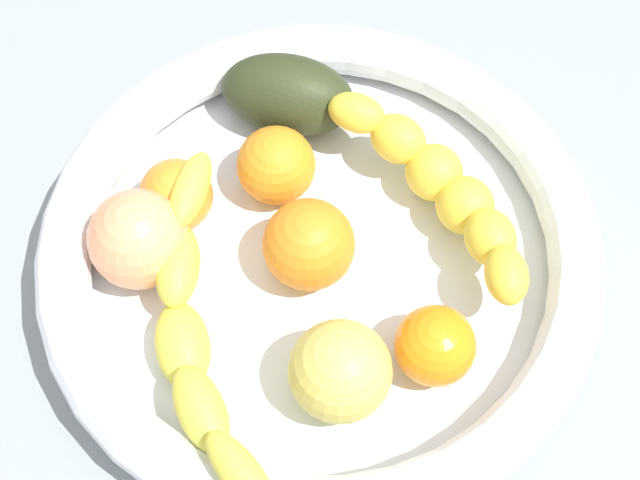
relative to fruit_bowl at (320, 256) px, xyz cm
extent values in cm
cube|color=gray|center=(0.00, 0.00, -4.53)|extent=(120.00, 120.00, 3.00)
cylinder|color=white|center=(0.00, 0.00, -1.91)|extent=(34.81, 34.81, 2.25)
torus|color=white|center=(0.00, 0.00, 1.03)|extent=(37.35, 37.35, 3.63)
ellipsoid|color=yellow|center=(-8.09, -8.84, 3.67)|extent=(4.77, 4.07, 2.72)
ellipsoid|color=yellow|center=(-5.00, -9.75, 2.72)|extent=(4.54, 3.95, 3.30)
ellipsoid|color=yellow|center=(-1.79, -9.94, 1.78)|extent=(4.23, 4.10, 3.89)
ellipsoid|color=yellow|center=(1.38, -9.41, 1.78)|extent=(4.95, 4.85, 3.89)
ellipsoid|color=yellow|center=(4.35, -8.18, 2.72)|extent=(5.13, 4.84, 3.30)
ellipsoid|color=yellow|center=(6.97, -6.31, 3.67)|extent=(4.81, 4.72, 2.72)
ellipsoid|color=yellow|center=(6.34, 6.22, 3.81)|extent=(5.88, 5.55, 2.25)
ellipsoid|color=yellow|center=(2.33, 8.98, 2.37)|extent=(6.50, 5.26, 2.85)
ellipsoid|color=yellow|center=(-2.20, 10.74, 0.94)|extent=(6.53, 4.81, 3.46)
ellipsoid|color=yellow|center=(-7.02, 11.41, 2.37)|extent=(5.91, 2.97, 2.85)
ellipsoid|color=yellow|center=(-11.86, 10.94, 3.81)|extent=(6.19, 3.43, 2.25)
sphere|color=orange|center=(-9.60, -3.10, 1.78)|extent=(5.12, 5.12, 5.12)
sphere|color=orange|center=(6.65, -0.11, 1.94)|extent=(5.44, 5.44, 5.44)
sphere|color=orange|center=(0.16, 0.81, 2.25)|extent=(6.07, 6.07, 6.07)
sphere|color=orange|center=(7.66, 6.97, 1.72)|extent=(5.01, 5.01, 5.01)
sphere|color=#F99D68|center=(5.19, 10.51, 2.51)|extent=(6.60, 6.60, 6.60)
sphere|color=#D7C356|center=(-8.63, 2.99, 2.39)|extent=(6.35, 6.35, 6.35)
ellipsoid|color=#2C351A|center=(11.60, -3.30, 2.03)|extent=(10.43, 11.02, 5.94)
camera|label=1|loc=(-25.61, 12.93, 55.26)|focal=52.26mm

